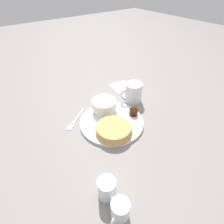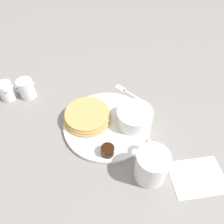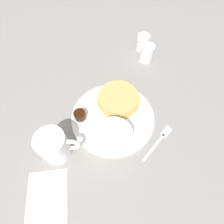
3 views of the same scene
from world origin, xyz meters
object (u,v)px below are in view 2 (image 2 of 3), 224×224
creamer_pitcher_near (26,88)px  creamer_pitcher_far (6,91)px  plate (107,124)px  coffee_mug (151,165)px  fork (128,92)px  bowl (135,117)px

creamer_pitcher_near → creamer_pitcher_far: bearing=-5.8°
plate → coffee_mug: coffee_mug is taller
creamer_pitcher_near → fork: (-0.33, 0.07, -0.03)m
plate → creamer_pitcher_near: (0.23, -0.19, 0.03)m
bowl → fork: (-0.02, -0.14, -0.04)m
creamer_pitcher_near → creamer_pitcher_far: 0.06m
fork → coffee_mug: bearing=83.4°
plate → fork: (-0.10, -0.12, -0.00)m
coffee_mug → creamer_pitcher_near: size_ratio=1.47×
creamer_pitcher_far → plate: bearing=146.1°
coffee_mug → bowl: bearing=-93.7°
bowl → coffee_mug: (0.01, 0.16, 0.01)m
creamer_pitcher_near → creamer_pitcher_far: (0.06, -0.01, -0.00)m
creamer_pitcher_far → fork: 0.40m
coffee_mug → creamer_pitcher_near: 0.47m
plate → coffee_mug: (-0.07, 0.17, 0.04)m
bowl → coffee_mug: coffee_mug is taller
bowl → fork: bearing=-100.0°
plate → coffee_mug: bearing=111.1°
bowl → coffee_mug: 0.16m
plate → bowl: (-0.08, 0.02, 0.03)m
fork → creamer_pitcher_far: bearing=-10.9°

